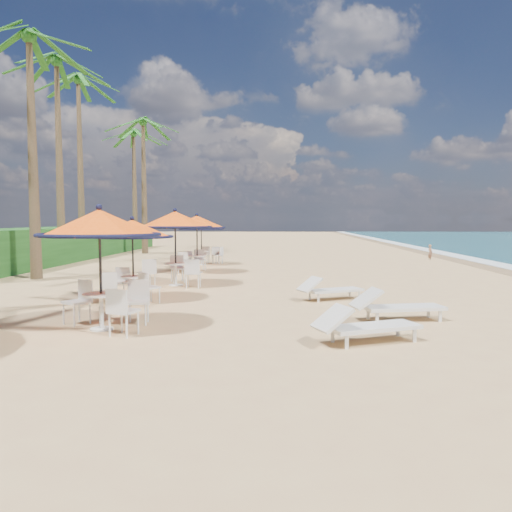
% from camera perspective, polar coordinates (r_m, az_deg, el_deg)
% --- Properties ---
extents(ground, '(160.00, 160.00, 0.00)m').
position_cam_1_polar(ground, '(10.26, 10.76, -8.48)').
color(ground, tan).
rests_on(ground, ground).
extents(scrub_hedge, '(3.00, 40.00, 1.80)m').
position_cam_1_polar(scrub_hedge, '(24.18, -27.22, 0.57)').
color(scrub_hedge, '#194716').
rests_on(scrub_hedge, ground).
extents(station_0, '(2.44, 2.44, 2.55)m').
position_cam_1_polar(station_0, '(10.52, -17.24, 1.97)').
color(station_0, black).
rests_on(station_0, ground).
extents(station_1, '(2.23, 2.23, 2.33)m').
position_cam_1_polar(station_1, '(14.07, -14.06, 1.90)').
color(station_1, black).
rests_on(station_1, ground).
extents(station_2, '(2.51, 2.51, 2.62)m').
position_cam_1_polar(station_2, '(16.98, -9.27, 3.06)').
color(station_2, black).
rests_on(station_2, ground).
extents(station_3, '(2.40, 2.52, 2.50)m').
position_cam_1_polar(station_3, '(21.00, -6.88, 3.06)').
color(station_3, black).
rests_on(station_3, ground).
extents(station_4, '(2.23, 2.23, 2.32)m').
position_cam_1_polar(station_4, '(24.75, -6.05, 2.94)').
color(station_4, black).
rests_on(station_4, ground).
extents(lounger_near, '(2.08, 1.34, 0.72)m').
position_cam_1_polar(lounger_near, '(9.30, 12.22, -7.71)').
color(lounger_near, silver).
rests_on(lounger_near, ground).
extents(lounger_mid, '(2.14, 1.04, 0.74)m').
position_cam_1_polar(lounger_mid, '(11.47, 15.56, -5.46)').
color(lounger_mid, silver).
rests_on(lounger_mid, ground).
extents(lounger_far, '(1.93, 1.34, 0.67)m').
position_cam_1_polar(lounger_far, '(14.02, 8.29, -3.73)').
color(lounger_far, silver).
rests_on(lounger_far, ground).
extents(palm_3, '(5.00, 5.00, 9.19)m').
position_cam_1_polar(palm_3, '(21.35, -24.49, 20.59)').
color(palm_3, brown).
rests_on(palm_3, ground).
extents(palm_4, '(5.00, 5.00, 10.22)m').
position_cam_1_polar(palm_4, '(27.71, -21.82, 18.80)').
color(palm_4, brown).
rests_on(palm_4, ground).
extents(palm_5, '(5.00, 5.00, 10.57)m').
position_cam_1_polar(palm_5, '(32.10, -19.64, 17.38)').
color(palm_5, brown).
rests_on(palm_5, ground).
extents(palm_6, '(5.00, 5.00, 8.80)m').
position_cam_1_polar(palm_6, '(34.01, -12.78, 13.91)').
color(palm_6, brown).
rests_on(palm_6, ground).
extents(palm_7, '(5.00, 5.00, 8.89)m').
position_cam_1_polar(palm_7, '(39.12, -13.81, 12.73)').
color(palm_7, brown).
rests_on(palm_7, ground).
extents(person, '(0.29, 0.38, 0.92)m').
position_cam_1_polar(person, '(28.99, 19.29, 0.46)').
color(person, '#875C44').
rests_on(person, ground).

